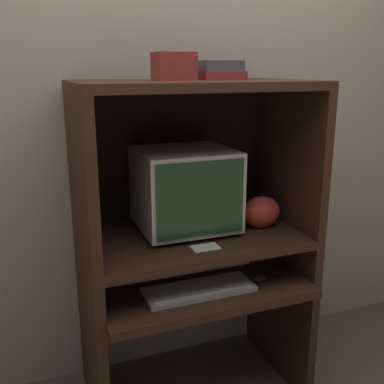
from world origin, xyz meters
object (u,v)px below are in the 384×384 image
at_px(book_stack, 219,70).
at_px(storage_box, 174,66).
at_px(snack_bag, 261,212).
at_px(crt_monitor, 185,189).
at_px(mouse, 259,278).
at_px(keyboard, 199,289).

xyz_separation_m(book_stack, storage_box, (-0.22, -0.05, 0.02)).
bearing_deg(storage_box, snack_bag, -9.61).
distance_m(crt_monitor, book_stack, 0.53).
relative_size(mouse, storage_box, 0.40).
distance_m(keyboard, book_stack, 0.93).
distance_m(keyboard, mouse, 0.28).
relative_size(keyboard, mouse, 7.30).
bearing_deg(snack_bag, keyboard, -159.65).
distance_m(mouse, snack_bag, 0.30).
bearing_deg(storage_box, keyboard, -80.44).
bearing_deg(crt_monitor, book_stack, 8.24).
height_order(snack_bag, book_stack, book_stack).
height_order(crt_monitor, mouse, crt_monitor).
bearing_deg(keyboard, snack_bag, 20.35).
bearing_deg(snack_bag, storage_box, 170.39).
height_order(crt_monitor, book_stack, book_stack).
bearing_deg(crt_monitor, keyboard, -95.39).
xyz_separation_m(mouse, book_stack, (-0.09, 0.25, 0.88)).
xyz_separation_m(keyboard, snack_bag, (0.36, 0.13, 0.26)).
relative_size(mouse, snack_bag, 0.36).
xyz_separation_m(crt_monitor, mouse, (0.26, -0.22, -0.37)).
relative_size(crt_monitor, book_stack, 2.19).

